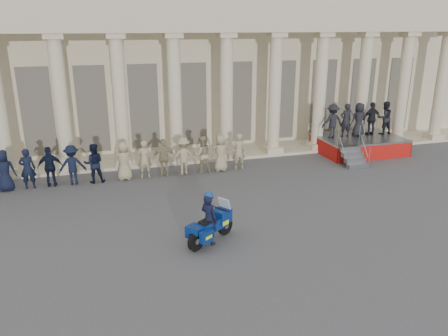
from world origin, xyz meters
TOP-DOWN VIEW (x-y plane):
  - ground at (0.00, 0.00)m, footprint 90.00×90.00m
  - building at (-0.00, 14.74)m, footprint 40.00×12.50m
  - officer_rank at (-4.65, 6.12)m, footprint 17.40×0.67m
  - reviewing_stand at (11.03, 7.06)m, footprint 4.38×4.17m
  - motorcycle at (0.79, -0.73)m, footprint 1.77×1.42m
  - rider at (0.70, -0.79)m, footprint 0.68×0.73m

SIDE VIEW (x-z plane):
  - ground at x=0.00m, z-range 0.00..0.00m
  - motorcycle at x=0.79m, z-range -0.09..1.23m
  - officer_rank at x=-4.65m, z-range 0.00..1.76m
  - rider at x=0.70m, z-range -0.01..1.77m
  - reviewing_stand at x=11.03m, z-range 0.12..2.81m
  - building at x=0.00m, z-range 0.02..9.02m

